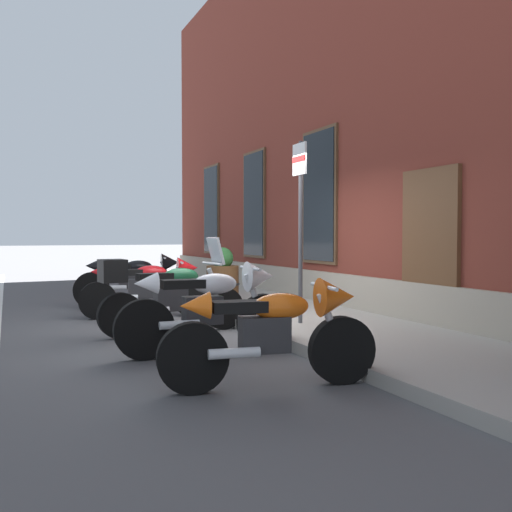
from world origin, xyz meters
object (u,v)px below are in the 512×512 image
(barrel_planter, at_px, (223,279))
(motorcycle_white_sport, at_px, (213,305))
(motorcycle_black_sport, at_px, (137,278))
(motorcycle_orange_sport, at_px, (278,328))
(parking_sign, at_px, (300,206))
(motorcycle_green_touring, at_px, (166,294))
(motorcycle_red_sport, at_px, (150,285))

(barrel_planter, bearing_deg, motorcycle_white_sport, -22.14)
(motorcycle_black_sport, relative_size, motorcycle_orange_sport, 1.09)
(motorcycle_orange_sport, bearing_deg, barrel_planter, 164.79)
(motorcycle_white_sport, xyz_separation_m, barrel_planter, (-3.58, 1.46, -0.00))
(parking_sign, bearing_deg, motorcycle_white_sport, -62.10)
(parking_sign, bearing_deg, motorcycle_black_sport, -158.64)
(motorcycle_orange_sport, distance_m, barrel_planter, 5.37)
(motorcycle_black_sport, height_order, motorcycle_green_touring, motorcycle_green_touring)
(motorcycle_black_sport, height_order, barrel_planter, barrel_planter)
(parking_sign, bearing_deg, motorcycle_green_touring, -109.91)
(motorcycle_black_sport, bearing_deg, barrel_planter, 51.99)
(motorcycle_red_sport, xyz_separation_m, motorcycle_white_sport, (3.16, -0.02, 0.03))
(motorcycle_red_sport, height_order, motorcycle_white_sport, motorcycle_white_sport)
(motorcycle_red_sport, distance_m, motorcycle_orange_sport, 4.76)
(motorcycle_orange_sport, height_order, parking_sign, parking_sign)
(motorcycle_white_sport, bearing_deg, motorcycle_orange_sport, 1.75)
(motorcycle_green_touring, height_order, motorcycle_orange_sport, motorcycle_green_touring)
(motorcycle_black_sport, height_order, parking_sign, parking_sign)
(motorcycle_black_sport, bearing_deg, parking_sign, 21.36)
(motorcycle_green_touring, distance_m, parking_sign, 2.23)
(motorcycle_red_sport, height_order, parking_sign, parking_sign)
(motorcycle_red_sport, xyz_separation_m, barrel_planter, (-0.42, 1.44, 0.02))
(motorcycle_green_touring, bearing_deg, motorcycle_white_sport, 6.34)
(motorcycle_red_sport, distance_m, motorcycle_green_touring, 1.69)
(motorcycle_white_sport, bearing_deg, motorcycle_black_sport, 178.65)
(motorcycle_black_sport, bearing_deg, motorcycle_orange_sport, -0.55)
(parking_sign, bearing_deg, motorcycle_red_sport, -145.76)
(motorcycle_red_sport, bearing_deg, motorcycle_green_touring, -6.14)
(motorcycle_green_touring, relative_size, barrel_planter, 2.11)
(motorcycle_white_sport, xyz_separation_m, parking_sign, (-0.84, 1.59, 1.20))
(motorcycle_green_touring, bearing_deg, motorcycle_red_sport, 173.86)
(motorcycle_red_sport, distance_m, motorcycle_white_sport, 3.16)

